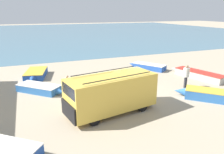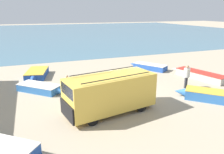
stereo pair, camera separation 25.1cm
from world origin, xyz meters
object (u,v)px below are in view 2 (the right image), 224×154
fishing_rowboat_0 (101,78)px  fisherman_1 (187,74)px  fishing_rowboat_1 (198,75)px  fishing_rowboat_2 (41,88)px  fishing_rowboat_3 (211,96)px  fisherman_0 (67,84)px  parked_van (110,93)px  fishing_rowboat_6 (37,74)px  fishing_rowboat_4 (149,66)px

fishing_rowboat_0 → fisherman_1: 7.03m
fishing_rowboat_1 → fishing_rowboat_2: bearing=68.8°
fishing_rowboat_3 → fisherman_0: bearing=20.3°
fishing_rowboat_1 → fisherman_0: fisherman_0 is taller
fishing_rowboat_2 → fishing_rowboat_3: (10.69, -5.82, 0.05)m
parked_van → fishing_rowboat_6: 10.11m
parked_van → fishing_rowboat_6: parked_van is taller
fishing_rowboat_0 → fisherman_0: size_ratio=2.70×
fishing_rowboat_6 → fishing_rowboat_4: bearing=96.7°
fishing_rowboat_0 → fishing_rowboat_3: fishing_rowboat_3 is taller
fishing_rowboat_2 → fishing_rowboat_4: fishing_rowboat_4 is taller
fishing_rowboat_4 → fishing_rowboat_6: fishing_rowboat_6 is taller
fishing_rowboat_1 → parked_van: bearing=95.2°
fishing_rowboat_1 → fishing_rowboat_2: (-13.55, 1.39, -0.02)m
fishing_rowboat_3 → fishing_rowboat_4: fishing_rowboat_3 is taller
fishing_rowboat_4 → fisherman_1: fisherman_1 is taller
fishing_rowboat_0 → fishing_rowboat_1: 8.79m
fishing_rowboat_2 → fisherman_1: size_ratio=1.91×
fishing_rowboat_1 → fishing_rowboat_0: bearing=59.4°
fishing_rowboat_6 → fisherman_1: bearing=68.8°
fishing_rowboat_6 → fisherman_1: (10.83, -7.38, 0.80)m
fishing_rowboat_4 → fisherman_0: size_ratio=2.45×
parked_van → fishing_rowboat_2: bearing=-64.6°
fishing_rowboat_1 → fisherman_0: 11.85m
fisherman_0 → fishing_rowboat_3: bearing=-62.9°
fishing_rowboat_2 → fishing_rowboat_3: 12.17m
fishing_rowboat_1 → fishing_rowboat_4: bearing=15.2°
fishing_rowboat_1 → fishing_rowboat_3: (-2.87, -4.43, 0.03)m
fishing_rowboat_4 → fishing_rowboat_2: bearing=72.6°
fishing_rowboat_4 → fishing_rowboat_3: bearing=145.6°
parked_van → fisherman_0: size_ratio=3.52×
fishing_rowboat_3 → fisherman_0: (-8.96, 4.04, 0.62)m
fishing_rowboat_4 → fisherman_1: (-0.22, -6.14, 0.81)m
fisherman_1 → fishing_rowboat_1: bearing=97.6°
parked_van → fishing_rowboat_1: (9.89, 3.72, -0.94)m
fisherman_1 → fishing_rowboat_3: bearing=-25.7°
fishing_rowboat_4 → fisherman_0: 10.42m
fishing_rowboat_0 → fishing_rowboat_6: bearing=134.9°
fishing_rowboat_6 → fishing_rowboat_3: bearing=60.1°
fishing_rowboat_1 → fishing_rowboat_2: 13.62m
fisherman_0 → fisherman_1: 9.12m
fishing_rowboat_1 → fishing_rowboat_4: 5.08m
fishing_rowboat_0 → fishing_rowboat_3: 8.77m
fishing_rowboat_0 → fishing_rowboat_4: size_ratio=1.10×
fishing_rowboat_4 → fisherman_1: 6.19m
parked_van → fishing_rowboat_1: 10.60m
parked_van → fisherman_1: (7.07, 1.95, -0.15)m
fishing_rowboat_0 → fisherman_0: 4.35m
parked_van → fisherman_1: bearing=-174.8°
fisherman_0 → parked_van: bearing=-98.3°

